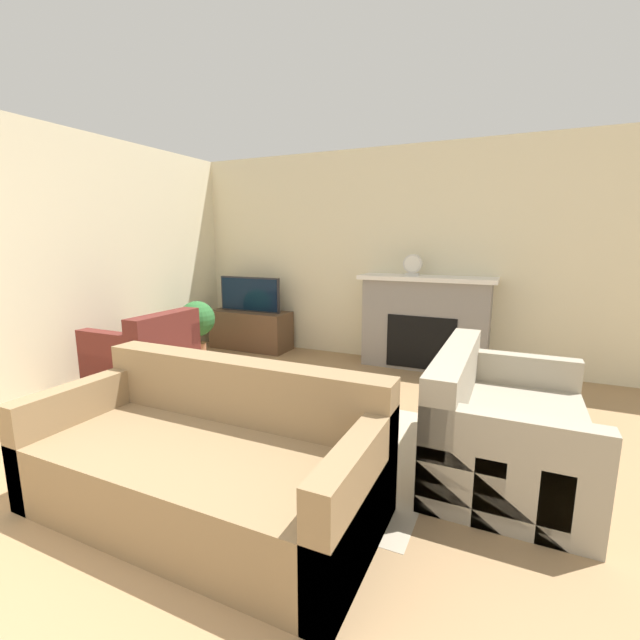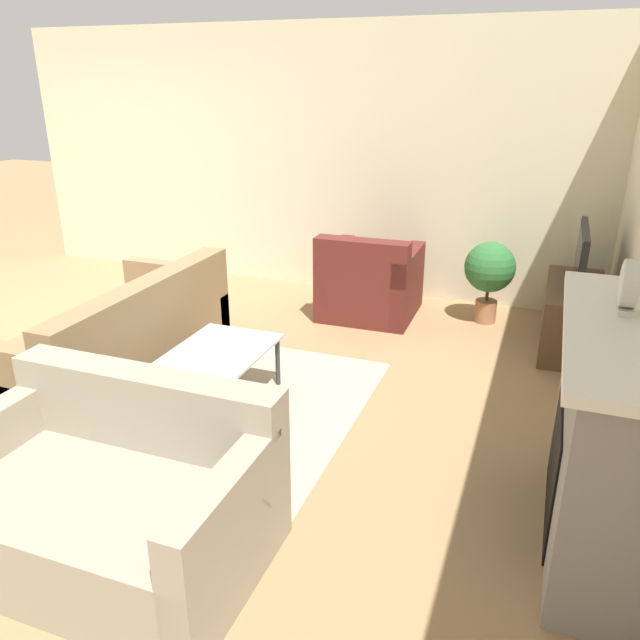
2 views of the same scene
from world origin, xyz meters
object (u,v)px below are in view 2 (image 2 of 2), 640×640
at_px(couch_loveseat, 114,500).
at_px(mantel_clock, 629,286).
at_px(couch_sectional, 114,344).
at_px(potted_plant, 490,271).
at_px(coffee_table, 216,358).
at_px(armchair_by_window, 369,286).
at_px(tv, 581,257).

bearing_deg(couch_loveseat, mantel_clock, 27.81).
relative_size(couch_sectional, potted_plant, 2.65).
distance_m(coffee_table, mantel_clock, 2.62).
bearing_deg(couch_sectional, armchair_by_window, 144.67).
bearing_deg(mantel_clock, coffee_table, -97.39).
bearing_deg(armchair_by_window, couch_sectional, 53.90).
height_order(tv, mantel_clock, mantel_clock).
bearing_deg(couch_sectional, tv, 120.14).
bearing_deg(coffee_table, armchair_by_window, 166.70).
relative_size(couch_sectional, armchair_by_window, 2.32).
distance_m(couch_loveseat, armchair_by_window, 3.56).
bearing_deg(mantel_clock, couch_sectional, -96.80).
relative_size(coffee_table, potted_plant, 1.22).
xyz_separation_m(couch_sectional, mantel_clock, (0.40, 3.37, 0.98)).
height_order(armchair_by_window, potted_plant, armchair_by_window).
bearing_deg(tv, couch_loveseat, -30.94).
bearing_deg(potted_plant, armchair_by_window, -78.78).
relative_size(couch_sectional, coffee_table, 2.17).
bearing_deg(tv, armchair_by_window, -93.75).
bearing_deg(couch_sectional, coffee_table, 84.73).
relative_size(armchair_by_window, coffee_table, 0.94).
bearing_deg(armchair_by_window, tv, 175.49).
bearing_deg(coffee_table, mantel_clock, 82.61).
distance_m(couch_sectional, coffee_table, 0.94).
relative_size(tv, armchair_by_window, 1.09).
bearing_deg(couch_loveseat, armchair_by_window, 86.31).
relative_size(tv, couch_sectional, 0.47).
height_order(tv, potted_plant, tv).
height_order(potted_plant, mantel_clock, mantel_clock).
xyz_separation_m(couch_loveseat, coffee_table, (-1.46, -0.27, 0.07)).
height_order(couch_sectional, couch_loveseat, same).
bearing_deg(couch_sectional, potted_plant, 131.54).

